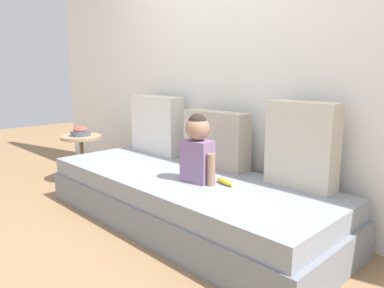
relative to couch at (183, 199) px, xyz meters
The scene contains 10 objects.
ground_plane 0.19m from the couch, ahead, with size 12.00×12.00×0.00m, color #93704C.
back_wall 1.26m from the couch, 90.00° to the left, with size 5.65×0.10×2.59m, color white.
couch is the anchor object (origin of this frame).
throw_pillow_left 0.96m from the couch, 154.50° to the left, with size 0.59×0.16×0.54m, color silver.
throw_pillow_center 0.55m from the couch, 90.00° to the left, with size 0.59×0.16×0.45m, color #C1B29E.
throw_pillow_right 0.97m from the couch, 25.50° to the left, with size 0.47×0.16×0.57m, color beige.
toddler 0.48m from the couch, 11.93° to the right, with size 0.32×0.17×0.48m.
banana 0.43m from the couch, ahead, with size 0.17×0.04×0.04m, color yellow.
side_table 1.55m from the couch, behind, with size 0.41×0.41×0.49m.
fruit_bowl 1.57m from the couch, behind, with size 0.20×0.20×0.10m.
Camera 1 is at (1.94, -1.80, 1.14)m, focal length 34.16 mm.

